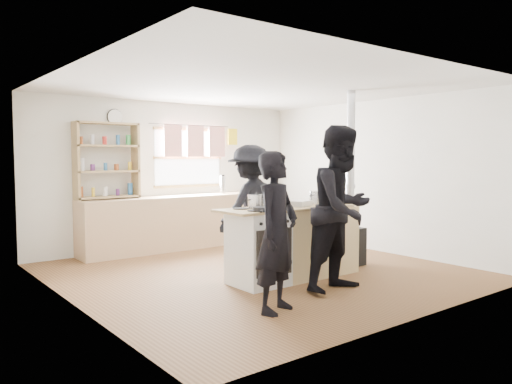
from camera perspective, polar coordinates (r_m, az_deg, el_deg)
ground at (r=6.89m, az=0.37°, el=-9.12°), size 5.00×5.00×0.01m
back_counter at (r=8.63m, az=-8.79°, el=-3.42°), size 3.40×0.55×0.90m
shelving_unit at (r=8.16m, az=-16.68°, el=3.51°), size 1.00×0.28×1.20m
thermos at (r=9.05m, az=-3.82°, el=0.84°), size 0.10×0.10×0.32m
cooking_island at (r=6.47m, az=4.41°, el=-5.72°), size 1.97×0.64×0.93m
skillet_greens at (r=5.80m, az=0.92°, el=-1.93°), size 0.37×0.37×0.05m
roast_tray at (r=6.42m, az=4.86°, el=-1.26°), size 0.37×0.34×0.07m
stockpot_stove at (r=6.14m, az=0.13°, el=-1.07°), size 0.24×0.24×0.19m
stockpot_counter at (r=6.78m, az=7.19°, el=-0.59°), size 0.26×0.26×0.20m
bread_board at (r=6.94m, az=9.24°, el=-0.82°), size 0.30×0.23×0.12m
flue_heater at (r=7.33m, az=10.66°, el=-3.23°), size 0.35×0.35×2.50m
person_near_left at (r=5.01m, az=2.39°, el=-4.59°), size 0.69×0.58×1.62m
person_near_right at (r=5.87m, az=9.84°, el=-1.88°), size 1.00×0.81×1.92m
person_far at (r=7.07m, az=-0.60°, el=-1.62°), size 1.22×0.84×1.73m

